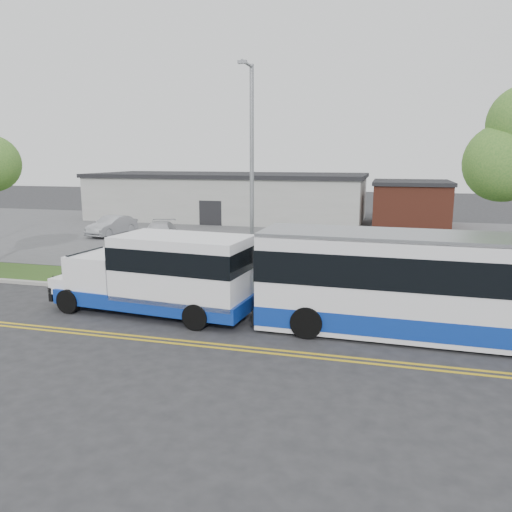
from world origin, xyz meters
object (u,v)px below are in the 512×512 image
(pedestrian, at_px, (161,257))
(parked_car_a, at_px, (112,226))
(parked_car_b, at_px, (159,233))
(streetlight_near, at_px, (251,172))
(shuttle_bus, at_px, (165,272))
(transit_bus, at_px, (446,287))

(pedestrian, relative_size, parked_car_a, 0.41)
(parked_car_b, bearing_deg, streetlight_near, -63.43)
(shuttle_bus, height_order, parked_car_a, shuttle_bus)
(shuttle_bus, height_order, transit_bus, transit_bus)
(shuttle_bus, distance_m, parked_car_a, 20.15)
(pedestrian, bearing_deg, transit_bus, 147.69)
(transit_bus, relative_size, pedestrian, 6.93)
(shuttle_bus, xyz_separation_m, transit_bus, (9.91, 0.05, 0.10))
(streetlight_near, height_order, transit_bus, streetlight_near)
(transit_bus, height_order, parked_car_a, transit_bus)
(transit_bus, relative_size, parked_car_a, 2.82)
(streetlight_near, xyz_separation_m, parked_car_b, (-9.26, 9.93, -4.43))
(streetlight_near, height_order, parked_car_a, streetlight_near)
(pedestrian, xyz_separation_m, parked_car_b, (-4.27, 8.65, -0.19))
(transit_bus, xyz_separation_m, parked_car_b, (-16.93, 13.98, -0.92))
(transit_bus, bearing_deg, shuttle_bus, -178.31)
(streetlight_near, xyz_separation_m, pedestrian, (-4.99, 1.27, -4.24))
(transit_bus, bearing_deg, parked_car_b, 141.85)
(parked_car_b, bearing_deg, shuttle_bus, -79.85)
(transit_bus, distance_m, parked_car_a, 27.19)
(pedestrian, relative_size, parked_car_b, 0.37)
(parked_car_b, bearing_deg, transit_bus, -55.98)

